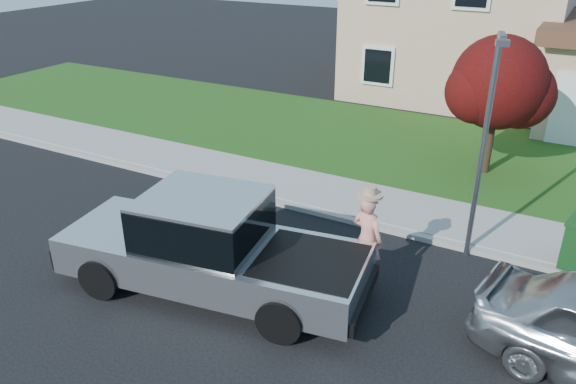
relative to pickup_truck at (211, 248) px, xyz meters
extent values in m
plane|color=black|center=(0.53, 0.93, -0.92)|extent=(80.00, 80.00, 0.00)
cube|color=gray|center=(1.53, 3.83, -0.86)|extent=(40.00, 0.20, 0.12)
cube|color=gray|center=(1.53, 4.93, -0.85)|extent=(40.00, 2.00, 0.15)
cube|color=#144614|center=(1.53, 9.43, -0.87)|extent=(40.00, 7.00, 0.10)
cube|color=tan|center=(0.53, 17.93, 2.28)|extent=(8.00, 9.00, 6.40)
cube|color=black|center=(-1.67, 13.38, 0.68)|extent=(1.30, 0.10, 1.50)
cylinder|color=black|center=(-1.71, -1.21, -0.51)|extent=(0.86, 0.42, 0.82)
cylinder|color=black|center=(-1.99, 0.66, -0.51)|extent=(0.86, 0.42, 0.82)
cylinder|color=black|center=(1.89, -0.68, -0.51)|extent=(0.86, 0.42, 0.82)
cylinder|color=black|center=(1.62, 1.19, -0.51)|extent=(0.86, 0.42, 0.82)
cube|color=silver|center=(0.03, 0.00, -0.22)|extent=(6.09, 2.88, 0.74)
cube|color=black|center=(-0.12, -0.02, 0.56)|extent=(2.41, 2.20, 0.87)
cube|color=silver|center=(-0.12, -0.02, 1.02)|extent=(2.41, 2.20, 0.08)
cube|color=black|center=(1.96, 0.29, 0.13)|extent=(2.08, 2.00, 0.06)
cube|color=black|center=(-2.90, -0.42, -0.36)|extent=(0.40, 1.95, 0.41)
cube|color=black|center=(2.95, 0.43, -0.41)|extent=(0.40, 1.95, 0.26)
cube|color=black|center=(-1.10, 0.96, 0.46)|extent=(0.15, 0.24, 0.18)
imported|color=#E08D7B|center=(2.48, 1.73, 0.01)|extent=(0.78, 0.62, 1.87)
cylinder|color=tan|center=(2.48, 1.73, 0.97)|extent=(0.50, 0.50, 0.05)
cylinder|color=tan|center=(2.48, 1.73, 1.05)|extent=(0.25, 0.25, 0.17)
cylinder|color=black|center=(3.53, 8.36, 0.05)|extent=(0.22, 0.22, 1.76)
sphere|color=#430F0E|center=(3.53, 8.36, 1.76)|extent=(2.53, 2.53, 2.53)
sphere|color=#430F0E|center=(4.08, 8.69, 1.43)|extent=(1.87, 1.87, 1.87)
sphere|color=#430F0E|center=(3.09, 8.03, 1.54)|extent=(1.76, 1.76, 1.76)
cylinder|color=slate|center=(4.07, 3.68, 1.41)|extent=(0.11, 0.11, 4.67)
cube|color=slate|center=(4.13, 3.45, 3.74)|extent=(0.24, 0.53, 0.11)
cube|color=slate|center=(4.19, 3.23, 3.67)|extent=(0.27, 0.22, 0.11)
camera|label=1|loc=(5.67, -7.34, 5.47)|focal=35.00mm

